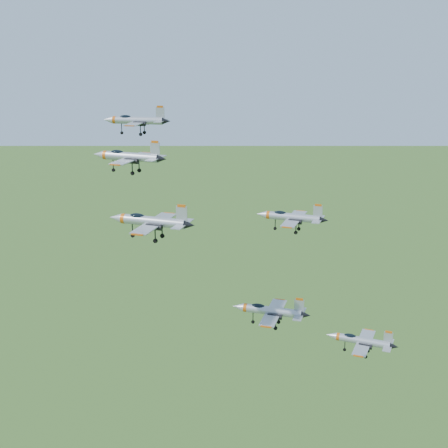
# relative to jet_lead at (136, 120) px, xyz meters

# --- Properties ---
(jet_lead) EXTENTS (13.30, 11.05, 3.55)m
(jet_lead) POSITION_rel_jet_lead_xyz_m (0.00, 0.00, 0.00)
(jet_lead) COLOR #9EA2AA
(jet_left_high) EXTENTS (13.24, 10.92, 3.54)m
(jet_left_high) POSITION_rel_jet_lead_xyz_m (6.51, -17.69, -3.39)
(jet_left_high) COLOR #9EA2AA
(jet_right_high) EXTENTS (12.54, 10.32, 3.36)m
(jet_right_high) POSITION_rel_jet_lead_xyz_m (17.36, -34.73, -8.51)
(jet_right_high) COLOR #9EA2AA
(jet_left_low) EXTENTS (11.93, 9.84, 3.19)m
(jet_left_low) POSITION_rel_jet_lead_xyz_m (32.55, -13.10, -12.71)
(jet_left_low) COLOR #9EA2AA
(jet_right_low) EXTENTS (11.65, 9.55, 3.13)m
(jet_right_low) POSITION_rel_jet_lead_xyz_m (32.39, -27.04, -23.05)
(jet_right_low) COLOR #9EA2AA
(jet_trail) EXTENTS (11.90, 9.89, 3.18)m
(jet_trail) POSITION_rel_jet_lead_xyz_m (44.93, -13.64, -32.71)
(jet_trail) COLOR #9EA2AA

